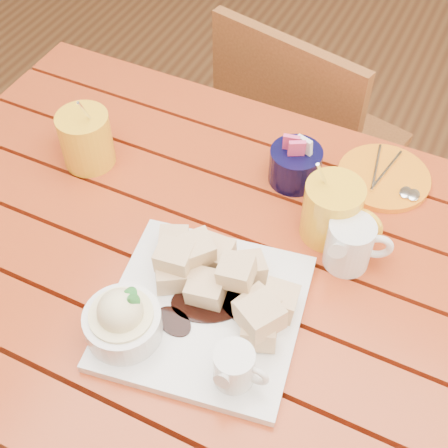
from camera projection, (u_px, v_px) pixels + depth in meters
The scene contains 9 objects.
ground at pixel (223, 438), 1.58m from camera, with size 5.00×5.00×0.00m, color brown.
table at pixel (223, 298), 1.09m from camera, with size 1.20×0.79×0.75m.
dessert_plate at pixel (190, 307), 0.91m from camera, with size 0.33×0.33×0.11m.
coffee_mug_left at pixel (85, 138), 1.12m from camera, with size 0.13×0.09×0.16m.
coffee_mug_right at pixel (334, 211), 1.01m from camera, with size 0.14×0.10×0.16m.
cream_pitcher at pixel (351, 244), 0.97m from camera, with size 0.11×0.09×0.09m.
sugar_caddy at pixel (295, 165), 1.10m from camera, with size 0.09×0.09×0.10m.
orange_saucer at pixel (384, 178), 1.12m from camera, with size 0.17×0.17×0.02m.
chair_far at pixel (300, 145), 1.61m from camera, with size 0.47×0.47×0.83m.
Camera 1 is at (0.27, -0.54, 1.56)m, focal length 50.00 mm.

